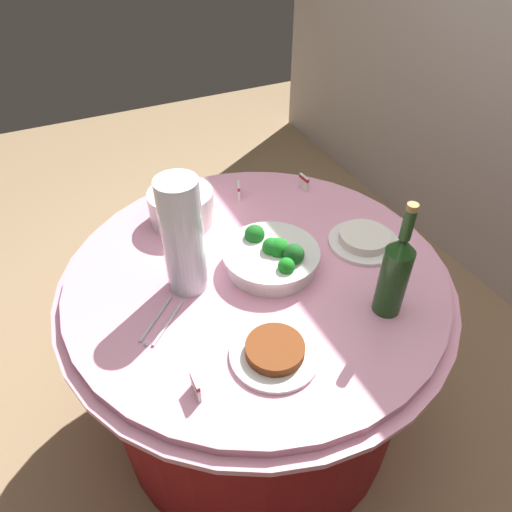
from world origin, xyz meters
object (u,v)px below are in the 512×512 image
wine_bottle (395,273)px  decorative_fruit_vase (183,240)px  food_plate_rice (364,240)px  serving_tongs (161,323)px  label_placard_mid (304,182)px  broccoli_bowl (272,256)px  food_plate_stir_fry (275,352)px  label_placard_rear (195,385)px  plate_stack (182,207)px  label_placard_front (239,190)px

wine_bottle → decorative_fruit_vase: (-0.32, -0.44, 0.03)m
decorative_fruit_vase → food_plate_rice: size_ratio=1.55×
serving_tongs → label_placard_mid: (-0.39, 0.65, 0.03)m
broccoli_bowl → food_plate_stir_fry: broccoli_bowl is taller
label_placard_mid → label_placard_rear: 0.90m
decorative_fruit_vase → label_placard_mid: (-0.29, 0.54, -0.13)m
food_plate_stir_fry → food_plate_rice: bearing=120.2°
food_plate_rice → serving_tongs: bearing=-86.4°
wine_bottle → food_plate_rice: wine_bottle is taller
broccoli_bowl → label_placard_mid: bearing=137.7°
decorative_fruit_vase → serving_tongs: decorative_fruit_vase is taller
plate_stack → food_plate_rice: plate_stack is taller
wine_bottle → food_plate_stir_fry: (0.01, -0.34, -0.11)m
wine_bottle → broccoli_bowl: bearing=-144.5°
serving_tongs → label_placard_rear: label_placard_rear is taller
wine_bottle → label_placard_rear: size_ratio=6.11×
plate_stack → serving_tongs: 0.45m
plate_stack → label_placard_mid: plate_stack is taller
broccoli_bowl → plate_stack: size_ratio=1.33×
wine_bottle → label_placard_rear: (0.02, -0.54, -0.10)m
decorative_fruit_vase → label_placard_front: (-0.34, 0.31, -0.13)m
serving_tongs → label_placard_rear: 0.24m
plate_stack → label_placard_mid: bearing=89.0°
plate_stack → label_placard_rear: 0.66m
food_plate_stir_fry → label_placard_mid: size_ratio=4.00×
wine_bottle → food_plate_rice: (-0.25, 0.11, -0.11)m
food_plate_rice → food_plate_stir_fry: same height
food_plate_rice → label_placard_front: label_placard_front is taller
plate_stack → label_placard_front: (-0.05, 0.22, -0.02)m
decorative_fruit_vase → label_placard_mid: bearing=118.1°
plate_stack → food_plate_stir_fry: 0.62m
label_placard_mid → broccoli_bowl: bearing=-42.3°
decorative_fruit_vase → serving_tongs: size_ratio=2.33×
decorative_fruit_vase → serving_tongs: bearing=-47.0°
wine_bottle → label_placard_rear: wine_bottle is taller
plate_stack → label_placard_rear: bearing=-16.3°
plate_stack → label_placard_mid: size_ratio=3.82×
food_plate_stir_fry → label_placard_rear: bearing=-85.6°
broccoli_bowl → food_plate_stir_fry: bearing=-25.8°
plate_stack → wine_bottle: bearing=30.5°
food_plate_rice → food_plate_stir_fry: bearing=-59.8°
wine_bottle → serving_tongs: size_ratio=2.31×
decorative_fruit_vase → label_placard_front: size_ratio=6.18×
wine_bottle → label_placard_mid: 0.62m
food_plate_stir_fry → label_placard_front: label_placard_front is taller
wine_bottle → label_placard_front: bearing=-168.2°
label_placard_rear → food_plate_stir_fry: bearing=94.4°
broccoli_bowl → serving_tongs: size_ratio=1.92×
broccoli_bowl → label_placard_rear: bearing=-48.7°
broccoli_bowl → food_plate_stir_fry: size_ratio=1.27×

